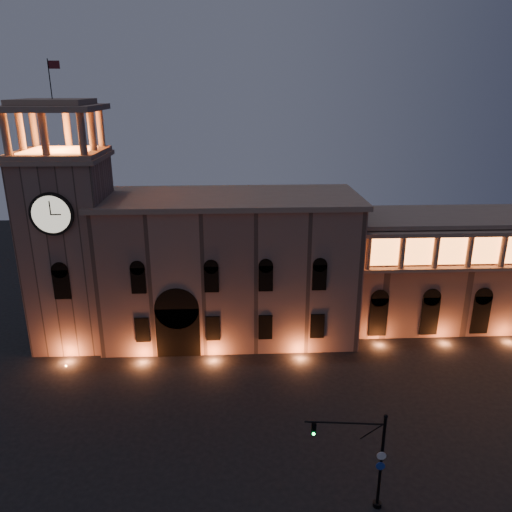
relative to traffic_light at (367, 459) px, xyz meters
name	(u,v)px	position (x,y,z in m)	size (l,w,h in m)	color
ground	(254,448)	(-7.89, 6.59, -4.27)	(160.00, 160.00, 0.00)	black
government_building	(229,267)	(-9.96, 28.52, 4.50)	(30.80, 12.80, 17.60)	#7E5E52
clock_tower	(70,242)	(-28.39, 27.57, 8.23)	(9.80, 9.80, 32.40)	#7E5E52
colonnade_wing	(492,268)	(24.11, 30.51, 3.06)	(40.60, 11.50, 14.50)	#79594E
traffic_light	(367,459)	(0.00, 0.00, 0.00)	(5.91, 0.99, 8.13)	black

